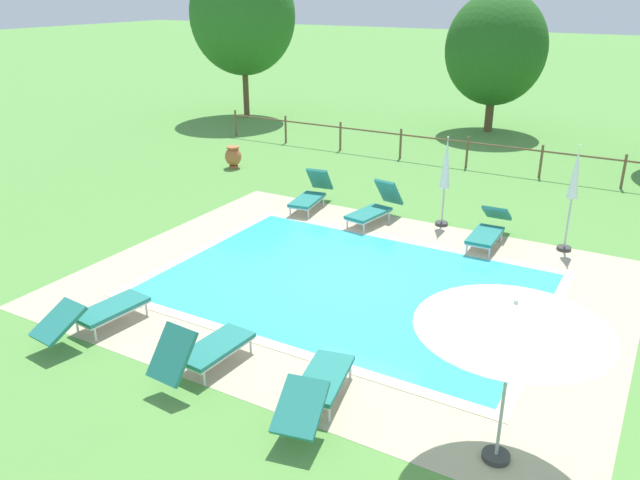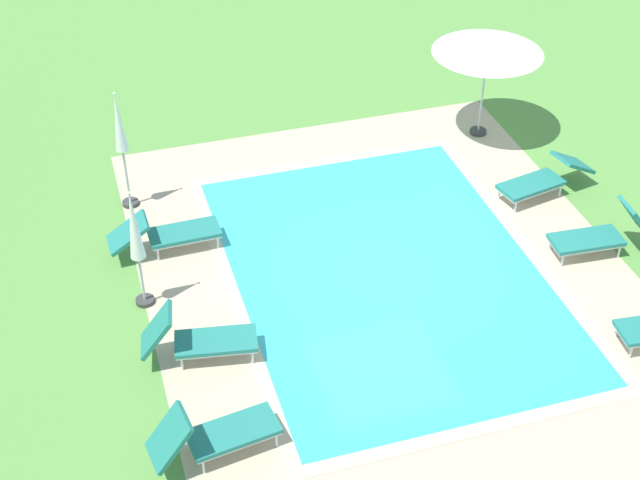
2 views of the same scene
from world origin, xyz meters
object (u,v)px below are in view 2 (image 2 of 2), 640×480
(sun_lounger_south_near_corner, at_px, (168,233))
(sun_lounger_south_mid, at_px, (215,434))
(sun_lounger_north_far, at_px, (199,339))
(patio_umbrella_closed_row_west, at_px, (120,133))
(sun_lounger_north_near_steps, at_px, (601,234))
(sun_lounger_north_mid, at_px, (543,179))
(patio_umbrella_open_foreground, at_px, (488,46))
(patio_umbrella_closed_row_mid_west, at_px, (135,234))

(sun_lounger_south_near_corner, height_order, sun_lounger_south_mid, sun_lounger_south_mid)
(sun_lounger_north_far, distance_m, patio_umbrella_closed_row_west, 4.76)
(sun_lounger_north_far, bearing_deg, sun_lounger_south_mid, 175.55)
(sun_lounger_north_far, relative_size, sun_lounger_south_mid, 0.98)
(sun_lounger_north_near_steps, bearing_deg, sun_lounger_north_mid, 2.77)
(patio_umbrella_open_foreground, distance_m, patio_umbrella_closed_row_mid_west, 8.61)
(sun_lounger_north_far, relative_size, patio_umbrella_closed_row_mid_west, 0.83)
(sun_lounger_north_mid, distance_m, patio_umbrella_closed_row_mid_west, 8.17)
(sun_lounger_south_mid, bearing_deg, patio_umbrella_open_foreground, -45.92)
(patio_umbrella_closed_row_west, bearing_deg, sun_lounger_north_near_steps, -116.53)
(patio_umbrella_open_foreground, height_order, patio_umbrella_closed_row_west, patio_umbrella_closed_row_west)
(sun_lounger_north_mid, height_order, patio_umbrella_open_foreground, patio_umbrella_open_foreground)
(sun_lounger_north_near_steps, height_order, sun_lounger_north_mid, sun_lounger_north_near_steps)
(sun_lounger_north_mid, distance_m, sun_lounger_south_near_corner, 7.38)
(sun_lounger_north_far, bearing_deg, patio_umbrella_open_foreground, -54.51)
(patio_umbrella_open_foreground, bearing_deg, sun_lounger_north_mid, -175.32)
(patio_umbrella_open_foreground, height_order, patio_umbrella_closed_row_mid_west, patio_umbrella_open_foreground)
(sun_lounger_north_near_steps, relative_size, sun_lounger_south_mid, 0.97)
(sun_lounger_north_near_steps, distance_m, patio_umbrella_open_foreground, 4.82)
(sun_lounger_north_near_steps, relative_size, sun_lounger_north_mid, 0.88)
(sun_lounger_north_near_steps, relative_size, sun_lounger_north_far, 0.99)
(sun_lounger_north_near_steps, distance_m, sun_lounger_south_mid, 8.05)
(sun_lounger_north_near_steps, xyz_separation_m, sun_lounger_north_mid, (1.99, 0.10, -0.04))
(patio_umbrella_closed_row_west, relative_size, patio_umbrella_closed_row_mid_west, 1.08)
(sun_lounger_south_near_corner, distance_m, sun_lounger_south_mid, 4.92)
(sun_lounger_south_near_corner, relative_size, patio_umbrella_closed_row_mid_west, 0.89)
(sun_lounger_south_mid, bearing_deg, sun_lounger_south_near_corner, -1.83)
(sun_lounger_north_mid, height_order, sun_lounger_north_far, sun_lounger_north_far)
(sun_lounger_north_mid, relative_size, patio_umbrella_open_foreground, 0.92)
(sun_lounger_north_mid, height_order, sun_lounger_south_mid, sun_lounger_south_mid)
(sun_lounger_north_near_steps, relative_size, patio_umbrella_open_foreground, 0.81)
(sun_lounger_south_mid, distance_m, patio_umbrella_closed_row_west, 6.68)
(sun_lounger_south_near_corner, height_order, patio_umbrella_open_foreground, patio_umbrella_open_foreground)
(sun_lounger_north_near_steps, distance_m, sun_lounger_north_mid, 1.99)
(sun_lounger_north_far, xyz_separation_m, patio_umbrella_closed_row_west, (4.58, 0.50, 1.22))
(sun_lounger_south_near_corner, xyz_separation_m, sun_lounger_south_mid, (-4.92, 0.16, 0.03))
(sun_lounger_north_near_steps, distance_m, patio_umbrella_closed_row_west, 8.99)
(sun_lounger_south_near_corner, distance_m, patio_umbrella_closed_row_west, 2.12)
(sun_lounger_south_near_corner, xyz_separation_m, patio_umbrella_open_foreground, (2.17, -7.17, 1.71))
(patio_umbrella_open_foreground, bearing_deg, patio_umbrella_closed_row_mid_west, 114.30)
(sun_lounger_north_near_steps, height_order, sun_lounger_south_mid, sun_lounger_north_near_steps)
(sun_lounger_south_near_corner, bearing_deg, sun_lounger_north_near_steps, -107.40)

